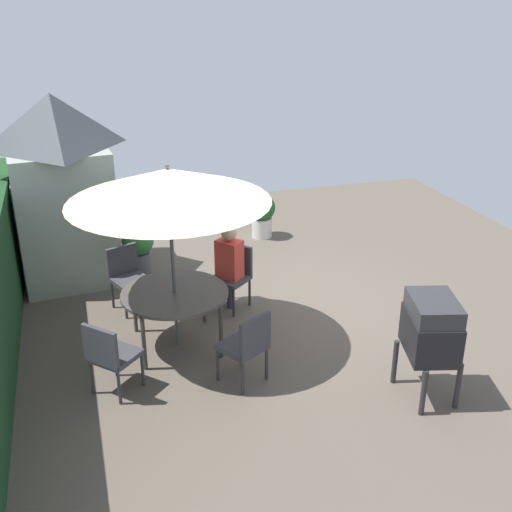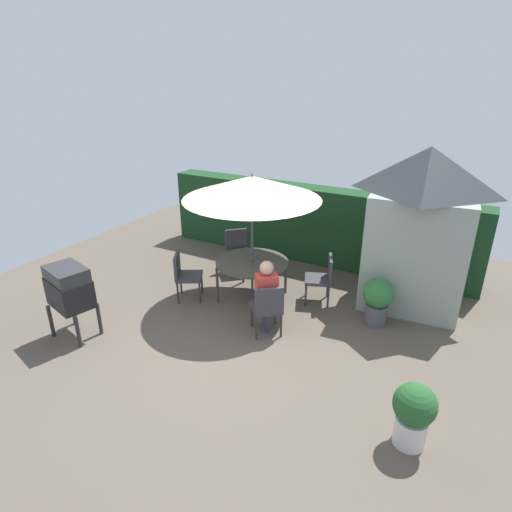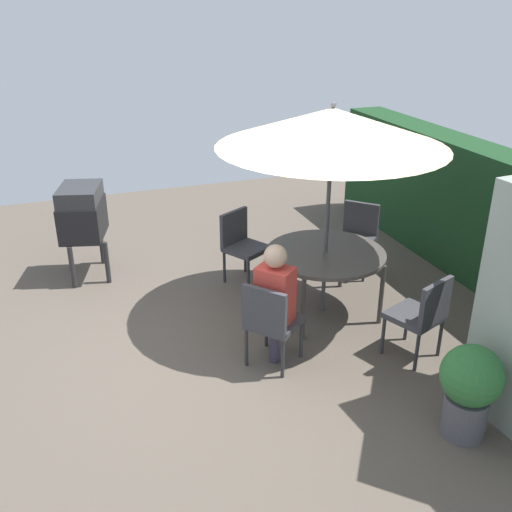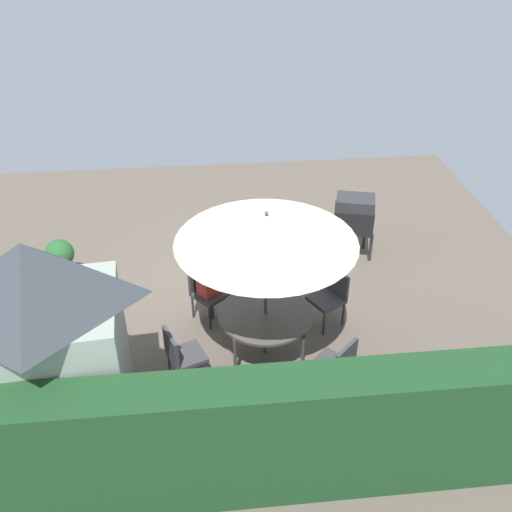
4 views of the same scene
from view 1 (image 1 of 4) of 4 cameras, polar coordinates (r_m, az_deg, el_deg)
name	(u,v)px [view 1 (image 1 of 4)]	position (r m, az deg, el deg)	size (l,w,h in m)	color
ground_plane	(265,318)	(8.65, 0.82, -5.71)	(11.00, 11.00, 0.00)	brown
garden_shed	(61,187)	(9.89, -17.50, 6.10)	(1.87, 1.62, 2.83)	gray
patio_table	(175,296)	(7.80, -7.47, -3.64)	(1.34, 1.34, 0.74)	#47423D
patio_umbrella	(168,185)	(7.27, -8.05, 6.43)	(2.40, 2.40, 2.38)	#4C4C51
bbq_grill	(431,329)	(6.97, 15.79, -6.44)	(0.81, 0.67, 1.20)	black
chair_near_shed	(233,272)	(8.77, -2.11, -1.49)	(0.65, 0.65, 0.90)	#38383D
chair_far_side	(127,274)	(8.90, -11.74, -1.60)	(0.60, 0.60, 0.90)	#38383D
chair_toward_hedge	(110,354)	(7.08, -13.29, -8.72)	(0.65, 0.65, 0.90)	#38383D
chair_toward_house	(247,344)	(7.07, -0.80, -8.04)	(0.63, 0.63, 0.90)	#38383D
potted_plant_by_shed	(262,214)	(11.27, 0.55, 3.92)	(0.48, 0.48, 0.80)	silver
potted_plant_by_grill	(138,246)	(9.92, -10.77, 0.87)	(0.50, 0.50, 0.84)	#4C4C51
person_in_red	(229,257)	(8.60, -2.46, -0.10)	(0.41, 0.40, 1.26)	#CC3D33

